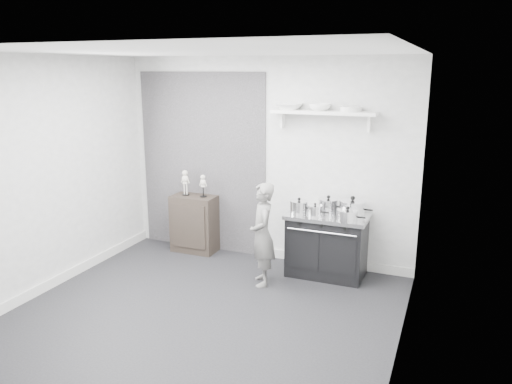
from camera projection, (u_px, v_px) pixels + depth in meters
ground at (205, 312)px, 5.35m from camera, size 4.00×4.00×0.00m
room_shell at (200, 159)px, 5.13m from camera, size 4.02×3.62×2.71m
wall_shelf at (323, 113)px, 6.09m from camera, size 1.30×0.26×0.24m
stove at (327, 244)px, 6.24m from camera, size 0.99×0.62×0.80m
side_cabinet at (195, 223)px, 7.07m from camera, size 0.62×0.36×0.81m
child at (262, 234)px, 5.92m from camera, size 0.48×0.54×1.25m
pot_front_left at (299, 207)px, 6.17m from camera, size 0.31×0.23×0.20m
pot_back_left at (328, 205)px, 6.23m from camera, size 0.34×0.25×0.21m
pot_back_right at (352, 208)px, 6.09m from camera, size 0.41×0.32×0.24m
pot_front_right at (348, 215)px, 5.86m from camera, size 0.34×0.25×0.18m
pot_front_center at (315, 211)px, 6.04m from camera, size 0.27×0.18×0.17m
skeleton_full at (185, 181)px, 6.97m from camera, size 0.11×0.07×0.41m
skeleton_torso at (203, 184)px, 6.87m from camera, size 0.10×0.06×0.36m
bowl_large at (289, 106)px, 6.22m from camera, size 0.33×0.33×0.08m
bowl_small at (320, 107)px, 6.08m from camera, size 0.27×0.27×0.08m
plate_stack at (351, 109)px, 5.94m from camera, size 0.26×0.26×0.06m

